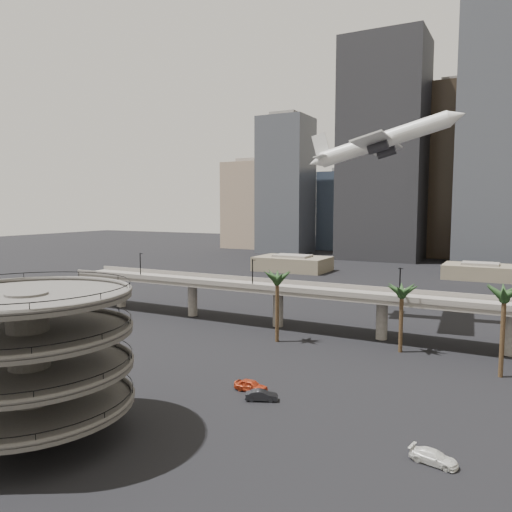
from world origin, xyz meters
The scene contains 10 objects.
ground centered at (0.00, 0.00, 0.00)m, with size 700.00×700.00×0.00m, color black.
parking_ramp centered at (-13.00, -4.00, 9.84)m, with size 22.20×22.20×17.35m.
overpass centered at (0.00, 55.00, 7.34)m, with size 130.00×9.30×14.70m.
palm_trees centered at (21.48, 47.47, 11.30)m, with size 54.40×18.40×14.00m.
low_buildings centered at (6.89, 142.30, 2.86)m, with size 135.00×27.50×6.80m.
skyline centered at (15.11, 217.09, 41.76)m, with size 269.00×86.00×114.28m.
airborne_jet centered at (6.36, 70.21, 39.34)m, with size 33.80×29.95×12.34m.
car_a centered at (1.72, 19.43, 0.81)m, with size 1.92×4.76×1.62m, color #C33D1B.
car_b centered at (4.54, 17.17, 0.70)m, with size 1.49×4.27×1.41m, color black.
car_c centered at (27.04, 10.84, 0.68)m, with size 1.91×4.71×1.37m, color white.
Camera 1 is at (33.50, -39.12, 25.54)m, focal length 35.00 mm.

